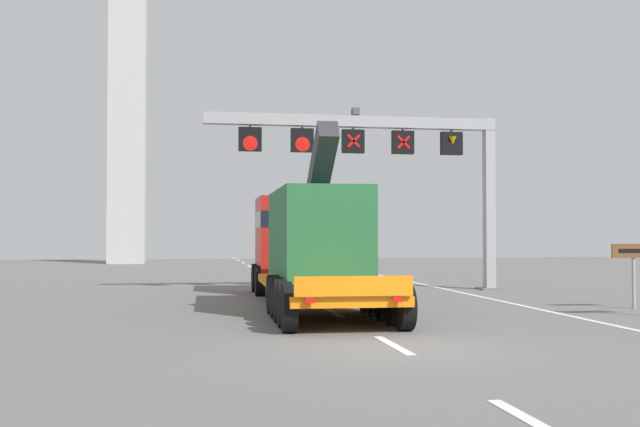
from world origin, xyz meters
The scene contains 6 objects.
ground centered at (0.00, 0.00, 0.00)m, with size 112.00×112.00×0.00m, color slate.
lane_markings centered at (-0.01, 26.30, 0.01)m, with size 0.20×67.19×0.01m.
edge_line_right centered at (6.20, 12.00, 0.01)m, with size 0.20×63.00×0.01m, color silver.
overhead_lane_gantry centered at (3.75, 14.81, 5.64)m, with size 11.98×0.90×7.24m.
heavy_haul_truck_orange centered at (-0.34, 10.08, 1.99)m, with size 3.23×14.10×5.30m.
tourist_info_sign_brown centered at (9.13, 6.52, 1.49)m, with size 1.48×0.15×1.96m.
Camera 1 is at (-4.02, -14.41, 2.23)m, focal length 42.56 mm.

